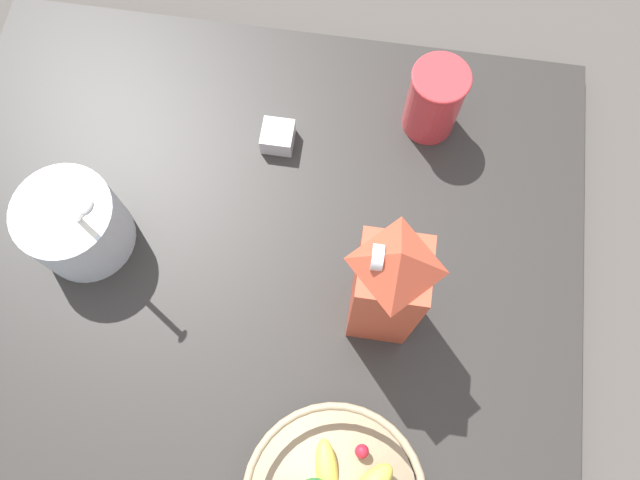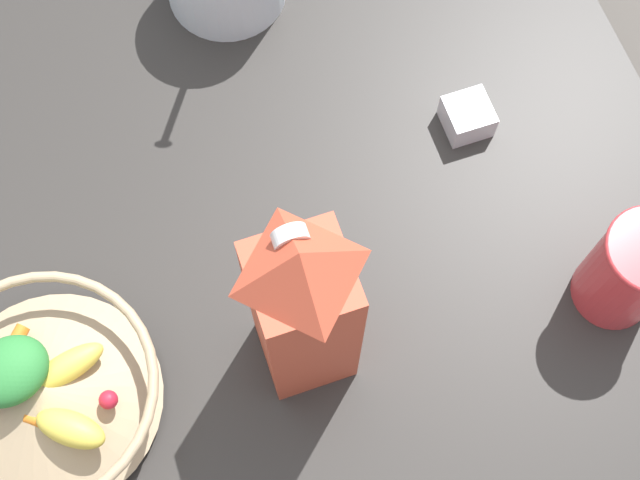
{
  "view_description": "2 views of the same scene",
  "coord_description": "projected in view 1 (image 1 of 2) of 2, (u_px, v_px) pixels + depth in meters",
  "views": [
    {
      "loc": [
        0.16,
        0.14,
        0.89
      ],
      "look_at": [
        -0.09,
        0.1,
        0.12
      ],
      "focal_mm": 35.0,
      "sensor_mm": 36.0,
      "label": 1
    },
    {
      "loc": [
        0.03,
        0.39,
        0.88
      ],
      "look_at": [
        -0.07,
        0.1,
        0.07
      ],
      "focal_mm": 50.0,
      "sensor_mm": 36.0,
      "label": 2
    }
  ],
  "objects": [
    {
      "name": "spice_jar",
      "position": [
        278.0,
        137.0,
        0.94
      ],
      "size": [
        0.05,
        0.05,
        0.03
      ],
      "color": "silver",
      "rests_on": "countertop"
    },
    {
      "name": "milk_carton",
      "position": [
        387.0,
        288.0,
        0.74
      ],
      "size": [
        0.08,
        0.08,
        0.28
      ],
      "color": "#CC4C33",
      "rests_on": "countertop"
    },
    {
      "name": "countertop",
      "position": [
        242.0,
        314.0,
        0.89
      ],
      "size": [
        0.95,
        0.95,
        0.03
      ],
      "color": "#2D2B28",
      "rests_on": "ground_plane"
    },
    {
      "name": "ground_plane",
      "position": [
        244.0,
        317.0,
        0.9
      ],
      "size": [
        6.0,
        6.0,
        0.0
      ],
      "primitive_type": "plane",
      "color": "#4C4742"
    },
    {
      "name": "yogurt_tub",
      "position": [
        74.0,
        224.0,
        0.85
      ],
      "size": [
        0.14,
        0.16,
        0.21
      ],
      "color": "silver",
      "rests_on": "countertop"
    },
    {
      "name": "drinking_cup",
      "position": [
        435.0,
        100.0,
        0.91
      ],
      "size": [
        0.08,
        0.08,
        0.13
      ],
      "color": "#DB383D",
      "rests_on": "countertop"
    }
  ]
}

